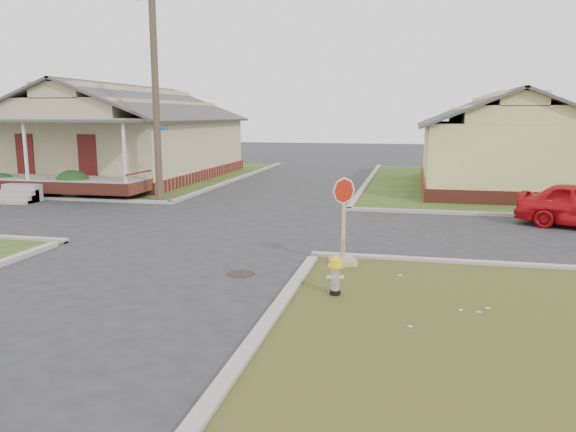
# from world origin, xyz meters

# --- Properties ---
(ground) EXTENTS (120.00, 120.00, 0.00)m
(ground) POSITION_xyz_m (0.00, 0.00, 0.00)
(ground) COLOR #28282B
(ground) RESTS_ON ground
(verge_far_left) EXTENTS (19.00, 19.00, 0.05)m
(verge_far_left) POSITION_xyz_m (-13.00, 18.00, 0.03)
(verge_far_left) COLOR #284016
(verge_far_left) RESTS_ON ground
(curbs) EXTENTS (80.00, 40.00, 0.12)m
(curbs) POSITION_xyz_m (0.00, 5.00, 0.00)
(curbs) COLOR #9E988F
(curbs) RESTS_ON ground
(manhole) EXTENTS (0.64, 0.64, 0.01)m
(manhole) POSITION_xyz_m (2.20, -0.50, 0.01)
(manhole) COLOR black
(manhole) RESTS_ON ground
(corner_house) EXTENTS (10.10, 15.50, 5.30)m
(corner_house) POSITION_xyz_m (-10.00, 16.68, 2.28)
(corner_house) COLOR maroon
(corner_house) RESTS_ON ground
(side_house_yellow) EXTENTS (7.60, 11.60, 4.70)m
(side_house_yellow) POSITION_xyz_m (10.00, 16.50, 2.19)
(side_house_yellow) COLOR maroon
(side_house_yellow) RESTS_ON ground
(utility_pole) EXTENTS (1.80, 0.28, 9.00)m
(utility_pole) POSITION_xyz_m (-4.20, 8.90, 4.66)
(utility_pole) COLOR #3E3024
(utility_pole) RESTS_ON ground
(fire_hydrant) EXTENTS (0.29, 0.29, 0.79)m
(fire_hydrant) POSITION_xyz_m (4.51, -1.66, 0.48)
(fire_hydrant) COLOR black
(fire_hydrant) RESTS_ON ground
(stop_sign) EXTENTS (0.59, 0.58, 2.08)m
(stop_sign) POSITION_xyz_m (4.38, 0.65, 0.50)
(stop_sign) COLOR tan
(stop_sign) RESTS_ON ground
(hedge_left) EXTENTS (1.32, 1.09, 1.01)m
(hedge_left) POSITION_xyz_m (-11.81, 9.15, 0.56)
(hedge_left) COLOR #143916
(hedge_left) RESTS_ON verge_far_left
(hedge_right) EXTENTS (1.51, 1.24, 1.15)m
(hedge_right) POSITION_xyz_m (-8.28, 9.05, 0.63)
(hedge_right) COLOR #143916
(hedge_right) RESTS_ON verge_far_left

